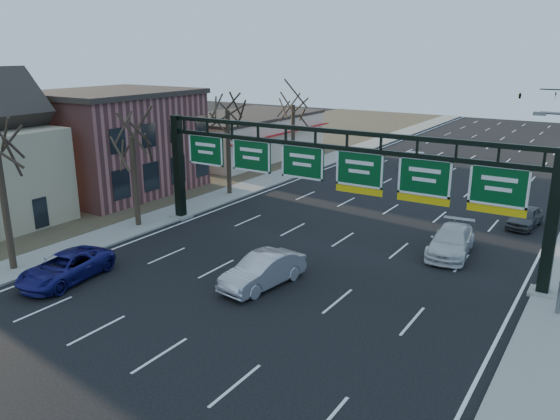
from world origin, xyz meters
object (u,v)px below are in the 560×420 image
Objects in this scene: sign_gantry at (333,173)px; car_blue_suv at (66,267)px; car_white_wagon at (451,241)px; car_silver_sedan at (263,270)px.

sign_gantry is 4.71× the size of car_blue_suv.
car_silver_sedan is at bearing -130.99° from car_white_wagon.
sign_gantry is 15.22m from car_blue_suv.
car_blue_suv is at bearing -143.03° from car_white_wagon.
sign_gantry reaches higher than car_blue_suv.
car_silver_sedan is 0.92× the size of car_white_wagon.
car_silver_sedan is (8.86, 4.93, 0.09)m from car_blue_suv.
sign_gantry is at bearing -159.36° from car_white_wagon.
sign_gantry reaches higher than car_white_wagon.
sign_gantry reaches higher than car_silver_sedan.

